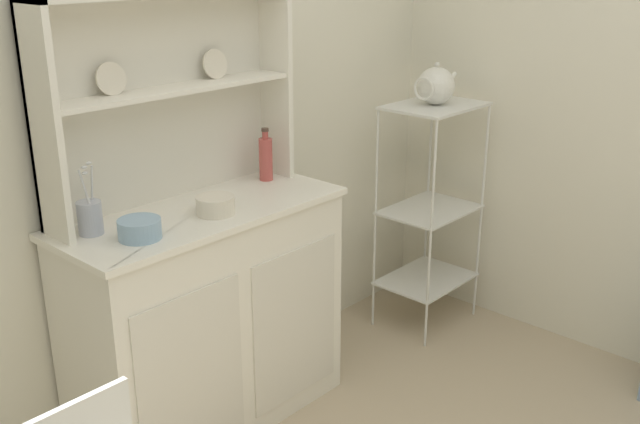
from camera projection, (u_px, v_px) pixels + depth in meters
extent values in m
cube|color=silver|center=(142.00, 99.00, 2.63)|extent=(3.84, 0.05, 2.50)
cube|color=white|center=(208.00, 319.00, 2.77)|extent=(1.04, 0.42, 0.88)
cube|color=silver|center=(192.00, 378.00, 2.48)|extent=(0.44, 0.01, 0.62)
cube|color=silver|center=(296.00, 325.00, 2.83)|extent=(0.44, 0.01, 0.62)
cube|color=white|center=(202.00, 212.00, 2.63)|extent=(1.07, 0.45, 0.02)
cube|color=silver|center=(161.00, 97.00, 2.62)|extent=(1.00, 0.02, 0.75)
cube|color=white|center=(44.00, 123.00, 2.23)|extent=(0.02, 0.18, 0.75)
cube|color=white|center=(275.00, 82.00, 2.91)|extent=(0.02, 0.18, 0.75)
cube|color=white|center=(174.00, 89.00, 2.56)|extent=(0.96, 0.16, 0.02)
cylinder|color=silver|center=(111.00, 79.00, 2.41)|extent=(0.11, 0.03, 0.11)
cylinder|color=silver|center=(215.00, 64.00, 2.71)|extent=(0.11, 0.03, 0.11)
cylinder|color=silver|center=(431.00, 238.00, 3.27)|extent=(0.01, 0.01, 1.09)
cylinder|color=silver|center=(481.00, 214.00, 3.57)|extent=(0.01, 0.01, 1.09)
cylinder|color=silver|center=(375.00, 221.00, 3.47)|extent=(0.01, 0.01, 1.09)
cylinder|color=silver|center=(428.00, 200.00, 3.77)|extent=(0.01, 0.01, 1.09)
cube|color=silver|center=(435.00, 106.00, 3.34)|extent=(0.45, 0.33, 0.01)
cube|color=silver|center=(429.00, 210.00, 3.51)|extent=(0.45, 0.33, 0.01)
cube|color=silver|center=(426.00, 279.00, 3.63)|extent=(0.45, 0.33, 0.01)
cylinder|color=#8EB2D1|center=(140.00, 229.00, 2.35)|extent=(0.14, 0.14, 0.06)
cylinder|color=silver|center=(215.00, 205.00, 2.56)|extent=(0.14, 0.14, 0.06)
cylinder|color=#B74C47|center=(266.00, 159.00, 2.92)|extent=(0.05, 0.05, 0.17)
cylinder|color=#B74C47|center=(265.00, 135.00, 2.89)|extent=(0.02, 0.02, 0.03)
cylinder|color=#4C382D|center=(265.00, 130.00, 2.88)|extent=(0.03, 0.03, 0.01)
cylinder|color=#B2B7C6|center=(90.00, 218.00, 2.38)|extent=(0.08, 0.08, 0.11)
cylinder|color=silver|center=(92.00, 192.00, 2.37)|extent=(0.02, 0.03, 0.18)
ellipsoid|color=silver|center=(89.00, 163.00, 2.34)|extent=(0.02, 0.01, 0.01)
cylinder|color=silver|center=(88.00, 200.00, 2.33)|extent=(0.03, 0.02, 0.16)
ellipsoid|color=silver|center=(85.00, 173.00, 2.30)|extent=(0.02, 0.01, 0.01)
cylinder|color=silver|center=(87.00, 197.00, 2.33)|extent=(0.04, 0.03, 0.18)
ellipsoid|color=silver|center=(84.00, 167.00, 2.30)|extent=(0.02, 0.01, 0.01)
sphere|color=white|center=(436.00, 86.00, 3.31)|extent=(0.17, 0.17, 0.17)
sphere|color=silver|center=(437.00, 65.00, 3.27)|extent=(0.02, 0.02, 0.02)
cylinder|color=white|center=(450.00, 80.00, 3.38)|extent=(0.09, 0.02, 0.07)
torus|color=white|center=(424.00, 89.00, 3.24)|extent=(0.01, 0.11, 0.11)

